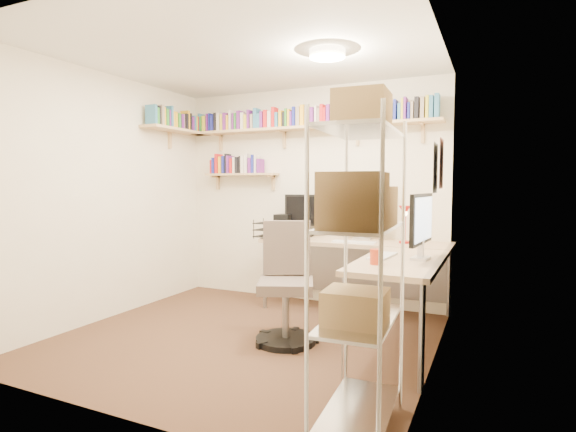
% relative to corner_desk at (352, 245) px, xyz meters
% --- Properties ---
extents(ground, '(3.20, 3.20, 0.00)m').
position_rel_corner_desk_xyz_m(ground, '(-0.70, -0.95, -0.77)').
color(ground, '#49341F').
rests_on(ground, ground).
extents(room_shell, '(3.24, 3.04, 2.52)m').
position_rel_corner_desk_xyz_m(room_shell, '(-0.69, -0.95, 0.78)').
color(room_shell, beige).
rests_on(room_shell, ground).
extents(wall_shelves, '(3.12, 1.09, 0.80)m').
position_rel_corner_desk_xyz_m(wall_shelves, '(-1.10, 0.34, 1.26)').
color(wall_shelves, tan).
rests_on(wall_shelves, ground).
extents(corner_desk, '(2.07, 2.02, 1.34)m').
position_rel_corner_desk_xyz_m(corner_desk, '(0.00, 0.00, 0.00)').
color(corner_desk, tan).
rests_on(corner_desk, ground).
extents(office_chair, '(0.61, 0.61, 1.05)m').
position_rel_corner_desk_xyz_m(office_chair, '(-0.33, -0.85, -0.33)').
color(office_chair, black).
rests_on(office_chair, ground).
extents(wire_rack, '(0.41, 0.77, 1.86)m').
position_rel_corner_desk_xyz_m(wire_rack, '(0.66, -2.07, 0.42)').
color(wire_rack, silver).
rests_on(wire_rack, ground).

